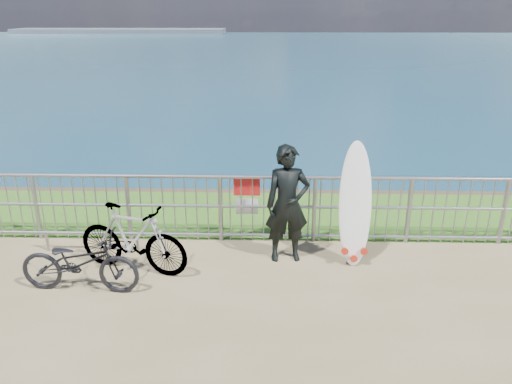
{
  "coord_description": "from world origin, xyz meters",
  "views": [
    {
      "loc": [
        0.26,
        -5.79,
        3.61
      ],
      "look_at": [
        0.08,
        1.2,
        1.0
      ],
      "focal_mm": 35.0,
      "sensor_mm": 36.0,
      "label": 1
    }
  ],
  "objects_px": {
    "bicycle_near": "(79,262)",
    "bicycle_far": "(132,239)",
    "surfer": "(287,204)",
    "surfboard": "(355,209)"
  },
  "relations": [
    {
      "from": "bicycle_near",
      "to": "bicycle_far",
      "type": "relative_size",
      "value": 0.94
    },
    {
      "from": "surfer",
      "to": "bicycle_far",
      "type": "distance_m",
      "value": 2.28
    },
    {
      "from": "surfer",
      "to": "bicycle_far",
      "type": "xyz_separation_m",
      "value": [
        -2.21,
        -0.43,
        -0.38
      ]
    },
    {
      "from": "surfboard",
      "to": "bicycle_near",
      "type": "xyz_separation_m",
      "value": [
        -3.76,
        -0.93,
        -0.42
      ]
    },
    {
      "from": "bicycle_near",
      "to": "surfer",
      "type": "bearing_deg",
      "value": -67.39
    },
    {
      "from": "surfer",
      "to": "bicycle_near",
      "type": "distance_m",
      "value": 2.99
    },
    {
      "from": "surfer",
      "to": "bicycle_far",
      "type": "relative_size",
      "value": 1.05
    },
    {
      "from": "surfboard",
      "to": "bicycle_near",
      "type": "bearing_deg",
      "value": -166.15
    },
    {
      "from": "surfer",
      "to": "surfboard",
      "type": "distance_m",
      "value": 0.98
    },
    {
      "from": "surfboard",
      "to": "bicycle_far",
      "type": "bearing_deg",
      "value": -173.33
    }
  ]
}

